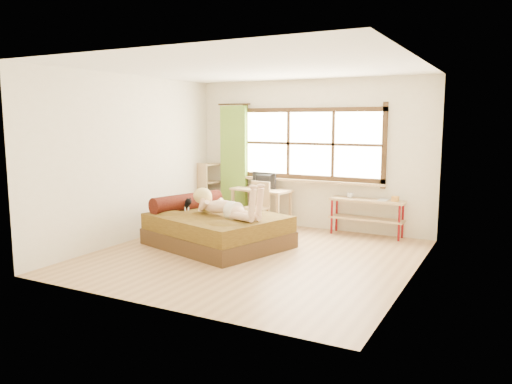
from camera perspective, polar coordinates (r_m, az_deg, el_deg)
The scene contains 18 objects.
floor at distance 7.36m, azimuth -0.38°, elevation -7.35°, with size 4.50×4.50×0.00m, color #9E754C.
ceiling at distance 7.13m, azimuth -0.41°, elevation 14.04°, with size 4.50×4.50×0.00m, color white.
wall_back at distance 9.16m, azimuth 6.26°, elevation 4.25°, with size 4.50×4.50×0.00m, color silver.
wall_front at distance 5.26m, azimuth -12.03°, elevation 1.18°, with size 4.50×4.50×0.00m, color silver.
wall_left at distance 8.42m, azimuth -14.07°, elevation 3.70°, with size 4.50×4.50×0.00m, color silver.
wall_right at distance 6.38m, azimuth 17.74°, elevation 2.19°, with size 4.50×4.50×0.00m, color silver.
window at distance 9.12m, azimuth 6.21°, elevation 5.23°, with size 2.80×0.16×1.46m.
curtain at distance 9.74m, azimuth -2.54°, elevation 3.35°, with size 0.55×0.10×2.20m, color #4E7F22.
bed at distance 7.97m, azimuth -4.63°, elevation -4.18°, with size 2.36×2.10×0.76m.
woman at distance 7.72m, azimuth -3.69°, elevation -0.61°, with size 1.39×0.40×0.60m, color #E2B392, non-canonical shape.
kitten at distance 8.35m, azimuth -8.25°, elevation -1.25°, with size 0.30×0.12×0.24m, color black, non-canonical shape.
desk at distance 9.32m, azimuth 0.60°, elevation -0.21°, with size 1.19×0.69×0.70m.
monitor at distance 9.33m, azimuth 0.74°, elevation 1.32°, with size 0.53×0.07×0.30m, color black.
chair at distance 8.96m, azimuth 0.16°, elevation -1.32°, with size 0.45×0.45×0.88m.
pipe_shelf at distance 8.75m, azimuth 12.62°, elevation -1.92°, with size 1.28×0.34×0.72m.
cup at distance 8.80m, azimuth 10.70°, elevation -0.40°, with size 0.11×0.11×0.09m, color gray.
book at distance 8.67m, azimuth 13.85°, elevation -0.86°, with size 0.16×0.21×0.02m, color gray.
bookshelf at distance 10.05m, azimuth -5.25°, elevation 0.17°, with size 0.37×0.54×1.13m.
Camera 1 is at (3.34, -6.26, 1.98)m, focal length 35.00 mm.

